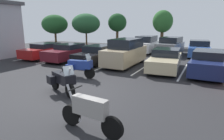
% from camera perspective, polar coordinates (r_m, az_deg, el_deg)
% --- Properties ---
extents(ground, '(44.00, 44.00, 0.10)m').
position_cam_1_polar(ground, '(8.91, -13.04, -7.11)').
color(ground, '#262628').
extents(motorcycle_touring, '(2.02, 1.20, 1.38)m').
position_cam_1_polar(motorcycle_touring, '(8.70, -14.60, -2.88)').
color(motorcycle_touring, black).
rests_on(motorcycle_touring, ground).
extents(motorcycle_second, '(2.16, 0.91, 1.43)m').
position_cam_1_polar(motorcycle_second, '(11.23, -9.82, 1.06)').
color(motorcycle_second, black).
rests_on(motorcycle_second, ground).
extents(motorcycle_third, '(2.13, 0.62, 1.30)m').
position_cam_1_polar(motorcycle_third, '(5.56, -6.68, -12.35)').
color(motorcycle_third, black).
rests_on(motorcycle_third, ground).
extents(parking_stripes, '(16.33, 5.13, 0.01)m').
position_cam_1_polar(parking_stripes, '(15.01, -0.43, 1.76)').
color(parking_stripes, silver).
rests_on(parking_stripes, ground).
extents(car_red, '(1.88, 4.46, 1.36)m').
position_cam_1_polar(car_red, '(18.84, -19.44, 5.45)').
color(car_red, maroon).
rests_on(car_red, ground).
extents(car_maroon, '(1.89, 4.57, 1.41)m').
position_cam_1_polar(car_maroon, '(17.01, -12.94, 5.20)').
color(car_maroon, maroon).
rests_on(car_maroon, ground).
extents(car_black, '(2.02, 4.67, 1.39)m').
position_cam_1_polar(car_black, '(15.58, -4.48, 4.71)').
color(car_black, black).
rests_on(car_black, ground).
extents(car_tan, '(1.89, 4.84, 2.01)m').
position_cam_1_polar(car_tan, '(14.55, 4.05, 5.28)').
color(car_tan, tan).
rests_on(car_tan, ground).
extents(car_champagne, '(2.20, 4.84, 1.42)m').
position_cam_1_polar(car_champagne, '(13.53, 15.67, 2.95)').
color(car_champagne, '#C1B289').
rests_on(car_champagne, ground).
extents(car_navy, '(1.94, 4.60, 1.49)m').
position_cam_1_polar(car_navy, '(13.17, 26.62, 1.93)').
color(car_navy, navy).
rests_on(car_navy, ground).
extents(car_far_white, '(1.92, 4.93, 1.84)m').
position_cam_1_polar(car_far_white, '(21.79, 10.21, 7.58)').
color(car_far_white, white).
rests_on(car_far_white, ground).
extents(car_far_grey, '(2.27, 4.55, 1.81)m').
position_cam_1_polar(car_far_grey, '(20.76, 17.08, 6.89)').
color(car_far_grey, slate).
rests_on(car_far_grey, ground).
extents(car_far_blue, '(2.23, 4.96, 1.56)m').
position_cam_1_polar(car_far_blue, '(20.46, 24.50, 5.77)').
color(car_far_blue, '#2D519E').
rests_on(car_far_blue, ground).
extents(tree_center_left, '(2.79, 2.79, 4.70)m').
position_cam_1_polar(tree_center_left, '(29.73, 1.60, 13.92)').
color(tree_center_left, '#4C3823').
rests_on(tree_center_left, ground).
extents(tree_rear, '(4.07, 4.07, 4.61)m').
position_cam_1_polar(tree_rear, '(32.62, -16.71, 12.95)').
color(tree_rear, '#4C3823').
rests_on(tree_rear, ground).
extents(tree_right, '(4.33, 4.33, 4.73)m').
position_cam_1_polar(tree_right, '(30.51, -7.78, 13.58)').
color(tree_right, '#4C3823').
rests_on(tree_right, ground).
extents(tree_far_right, '(2.72, 2.72, 4.97)m').
position_cam_1_polar(tree_far_right, '(27.67, 14.90, 13.77)').
color(tree_far_right, '#4C3823').
rests_on(tree_far_right, ground).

